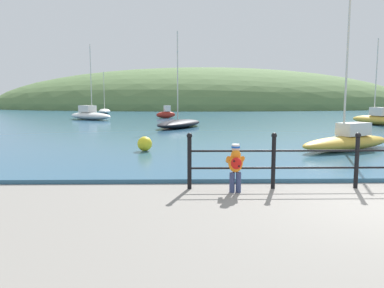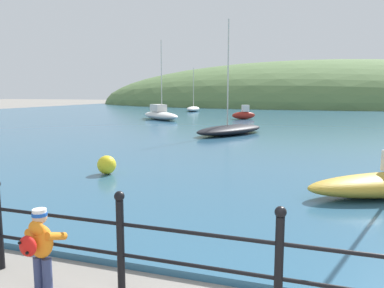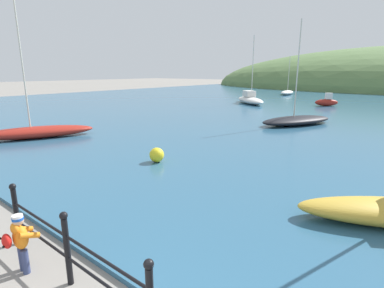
{
  "view_description": "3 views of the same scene",
  "coord_description": "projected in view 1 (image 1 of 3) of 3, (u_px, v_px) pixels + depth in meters",
  "views": [
    {
      "loc": [
        -3.86,
        -6.34,
        1.93
      ],
      "look_at": [
        -3.65,
        3.68,
        0.7
      ],
      "focal_mm": 35.0,
      "sensor_mm": 36.0,
      "label": 1
    },
    {
      "loc": [
        0.14,
        -2.16,
        2.32
      ],
      "look_at": [
        -2.44,
        5.58,
        1.19
      ],
      "focal_mm": 35.0,
      "sensor_mm": 36.0,
      "label": 2
    },
    {
      "loc": [
        2.0,
        -0.43,
        3.2
      ],
      "look_at": [
        -4.14,
        7.21,
        0.8
      ],
      "focal_mm": 28.0,
      "sensor_mm": 36.0,
      "label": 3
    }
  ],
  "objects": [
    {
      "name": "boat_red_dinghy",
      "position": [
        90.0,
        115.0,
        32.14
      ],
      "size": [
        4.96,
        4.57,
        6.32
      ],
      "color": "silver",
      "rests_on": "water"
    },
    {
      "name": "mooring_buoy",
      "position": [
        145.0,
        144.0,
        13.03
      ],
      "size": [
        0.51,
        0.51,
        0.51
      ],
      "primitive_type": "sphere",
      "color": "yellow",
      "rests_on": "water"
    },
    {
      "name": "iron_railing",
      "position": [
        357.0,
        159.0,
        8.02
      ],
      "size": [
        7.31,
        0.12,
        1.21
      ],
      "color": "black",
      "rests_on": "ground"
    },
    {
      "name": "water",
      "position": [
        222.0,
        117.0,
        38.36
      ],
      "size": [
        80.0,
        60.0,
        0.1
      ],
      "primitive_type": "cube",
      "color": "#2D5B7A",
      "rests_on": "ground"
    },
    {
      "name": "boat_far_right",
      "position": [
        377.0,
        119.0,
        26.06
      ],
      "size": [
        2.25,
        4.99,
        5.94
      ],
      "color": "gold",
      "rests_on": "water"
    },
    {
      "name": "boat_nearest_quay",
      "position": [
        180.0,
        123.0,
        23.52
      ],
      "size": [
        3.67,
        5.16,
        5.89
      ],
      "color": "black",
      "rests_on": "water"
    },
    {
      "name": "far_hillside",
      "position": [
        204.0,
        108.0,
        75.3
      ],
      "size": [
        82.64,
        45.45,
        15.72
      ],
      "color": "#567542",
      "rests_on": "ground"
    },
    {
      "name": "boat_far_left",
      "position": [
        166.0,
        114.0,
        34.8
      ],
      "size": [
        2.03,
        1.67,
        1.18
      ],
      "color": "maroon",
      "rests_on": "water"
    },
    {
      "name": "boat_green_fishing",
      "position": [
        348.0,
        141.0,
        13.32
      ],
      "size": [
        4.36,
        3.18,
        5.33
      ],
      "color": "gold",
      "rests_on": "water"
    },
    {
      "name": "boat_blue_hull",
      "position": [
        105.0,
        111.0,
        45.51
      ],
      "size": [
        2.03,
        4.21,
        5.0
      ],
      "color": "silver",
      "rests_on": "water"
    },
    {
      "name": "child_in_coat",
      "position": [
        236.0,
        164.0,
        7.64
      ],
      "size": [
        0.39,
        0.54,
        1.0
      ],
      "color": "navy",
      "rests_on": "ground"
    }
  ]
}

